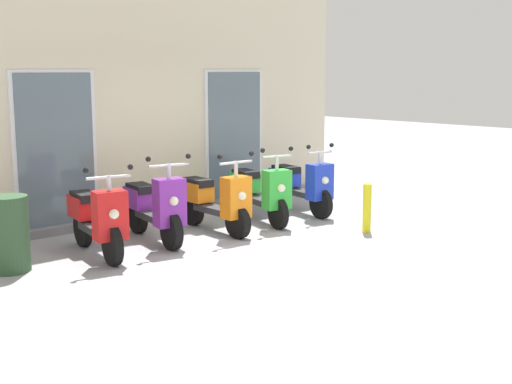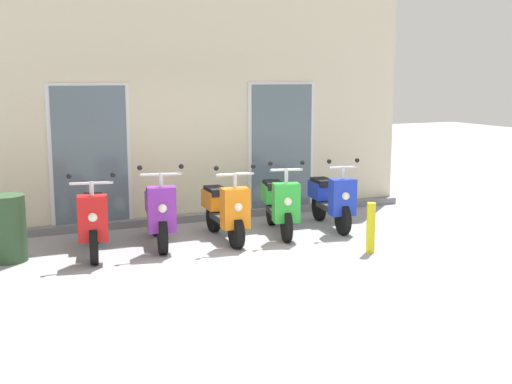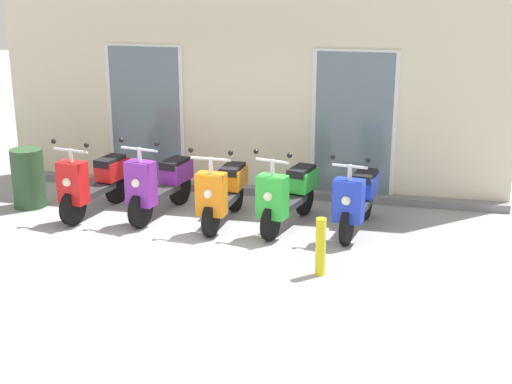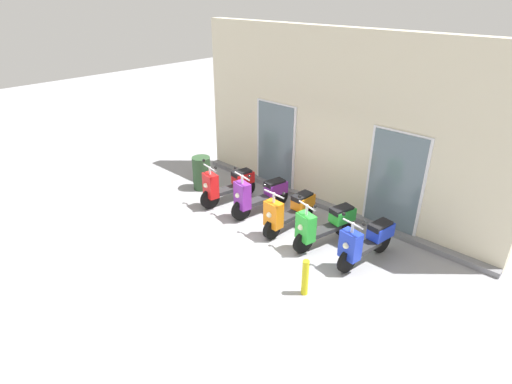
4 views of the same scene
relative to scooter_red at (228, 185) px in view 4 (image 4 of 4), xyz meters
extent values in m
plane|color=#939399|center=(1.91, -1.16, -0.48)|extent=(40.00, 40.00, 0.00)
cube|color=beige|center=(1.91, 1.68, 1.59)|extent=(8.00, 0.30, 4.14)
cube|color=slate|center=(1.91, 1.43, -0.42)|extent=(8.00, 0.20, 0.12)
cube|color=silver|center=(0.25, 1.51, 0.67)|extent=(1.27, 0.04, 2.30)
cube|color=slate|center=(0.25, 1.49, 0.67)|extent=(1.15, 0.02, 2.22)
cube|color=silver|center=(3.56, 1.51, 0.67)|extent=(1.27, 0.04, 2.30)
cube|color=slate|center=(3.56, 1.49, 0.67)|extent=(1.15, 0.02, 2.22)
cylinder|color=black|center=(-0.09, -0.51, -0.24)|extent=(0.19, 0.50, 0.49)
cylinder|color=black|center=(0.10, 0.56, -0.24)|extent=(0.19, 0.50, 0.49)
cube|color=#2D2D30|center=(0.00, 0.02, -0.14)|extent=(0.38, 0.71, 0.09)
cube|color=red|center=(-0.09, -0.47, 0.12)|extent=(0.42, 0.31, 0.59)
sphere|color=#F2EFCC|center=(-0.11, -0.60, 0.16)|extent=(0.12, 0.12, 0.12)
cube|color=red|center=(0.08, 0.46, 0.07)|extent=(0.39, 0.57, 0.28)
cube|color=black|center=(0.08, 0.42, 0.21)|extent=(0.34, 0.52, 0.11)
cylinder|color=silver|center=(-0.09, -0.47, 0.50)|extent=(0.06, 0.06, 0.20)
cylinder|color=silver|center=(-0.09, -0.47, 0.58)|extent=(0.54, 0.13, 0.04)
sphere|color=black|center=(0.18, -0.52, 0.68)|extent=(0.07, 0.07, 0.07)
sphere|color=black|center=(-0.36, -0.42, 0.68)|extent=(0.07, 0.07, 0.07)
cylinder|color=black|center=(0.86, -0.38, -0.24)|extent=(0.20, 0.50, 0.49)
cylinder|color=black|center=(1.06, 0.72, -0.24)|extent=(0.20, 0.50, 0.49)
cube|color=#2D2D30|center=(0.96, 0.17, -0.14)|extent=(0.38, 0.73, 0.09)
cube|color=purple|center=(0.86, -0.34, 0.14)|extent=(0.42, 0.30, 0.62)
sphere|color=#F2EFCC|center=(0.84, -0.47, 0.18)|extent=(0.12, 0.12, 0.12)
cube|color=purple|center=(1.04, 0.62, 0.05)|extent=(0.39, 0.57, 0.28)
cube|color=black|center=(1.03, 0.58, 0.19)|extent=(0.34, 0.52, 0.11)
cylinder|color=silver|center=(0.86, -0.34, 0.53)|extent=(0.06, 0.06, 0.21)
cylinder|color=silver|center=(0.86, -0.34, 0.62)|extent=(0.55, 0.14, 0.04)
sphere|color=black|center=(1.14, -0.39, 0.72)|extent=(0.07, 0.07, 0.07)
sphere|color=black|center=(0.59, -0.29, 0.72)|extent=(0.07, 0.07, 0.07)
cylinder|color=black|center=(1.90, -0.49, -0.26)|extent=(0.14, 0.45, 0.44)
cylinder|color=black|center=(1.95, 0.61, -0.26)|extent=(0.14, 0.45, 0.44)
cube|color=#2D2D30|center=(1.93, 0.06, -0.16)|extent=(0.29, 0.70, 0.09)
cube|color=orange|center=(1.90, -0.45, 0.09)|extent=(0.39, 0.26, 0.57)
sphere|color=#F2EFCC|center=(1.89, -0.58, 0.13)|extent=(0.12, 0.12, 0.12)
cube|color=orange|center=(1.95, 0.51, 0.05)|extent=(0.33, 0.53, 0.28)
cube|color=black|center=(1.95, 0.47, 0.19)|extent=(0.28, 0.49, 0.11)
cylinder|color=silver|center=(1.90, -0.45, 0.47)|extent=(0.06, 0.06, 0.24)
cylinder|color=silver|center=(1.90, -0.45, 0.57)|extent=(0.55, 0.06, 0.04)
sphere|color=black|center=(2.17, -0.47, 0.67)|extent=(0.07, 0.07, 0.07)
sphere|color=black|center=(1.63, -0.44, 0.67)|extent=(0.07, 0.07, 0.07)
cylinder|color=black|center=(2.71, -0.46, -0.25)|extent=(0.20, 0.48, 0.47)
cylinder|color=black|center=(2.98, 0.65, -0.25)|extent=(0.20, 0.48, 0.47)
cube|color=#2D2D30|center=(2.84, 0.10, -0.15)|extent=(0.42, 0.75, 0.09)
cube|color=green|center=(2.72, -0.42, 0.10)|extent=(0.43, 0.32, 0.57)
sphere|color=#F2EFCC|center=(2.69, -0.54, 0.14)|extent=(0.12, 0.12, 0.12)
cube|color=green|center=(2.95, 0.56, 0.07)|extent=(0.41, 0.58, 0.28)
cube|color=black|center=(2.94, 0.52, 0.21)|extent=(0.37, 0.53, 0.11)
cylinder|color=silver|center=(2.72, -0.42, 0.48)|extent=(0.06, 0.06, 0.24)
cylinder|color=silver|center=(2.72, -0.42, 0.58)|extent=(0.47, 0.15, 0.04)
sphere|color=black|center=(2.95, -0.47, 0.68)|extent=(0.07, 0.07, 0.07)
sphere|color=black|center=(2.49, -0.36, 0.68)|extent=(0.07, 0.07, 0.07)
cylinder|color=black|center=(3.70, -0.40, -0.24)|extent=(0.16, 0.48, 0.48)
cylinder|color=black|center=(3.86, 0.65, -0.24)|extent=(0.16, 0.48, 0.48)
cube|color=#2D2D30|center=(3.78, 0.13, -0.14)|extent=(0.36, 0.69, 0.09)
cube|color=#1E38C6|center=(3.71, -0.36, 0.10)|extent=(0.41, 0.29, 0.56)
sphere|color=#F2EFCC|center=(3.69, -0.49, 0.14)|extent=(0.12, 0.12, 0.12)
cube|color=#1E38C6|center=(3.84, 0.55, 0.06)|extent=(0.37, 0.56, 0.28)
cube|color=black|center=(3.84, 0.51, 0.20)|extent=(0.33, 0.51, 0.11)
cylinder|color=silver|center=(3.71, -0.36, 0.47)|extent=(0.06, 0.06, 0.22)
cylinder|color=silver|center=(3.71, -0.36, 0.56)|extent=(0.46, 0.10, 0.04)
sphere|color=black|center=(3.93, -0.39, 0.66)|extent=(0.07, 0.07, 0.07)
sphere|color=black|center=(3.48, -0.32, 0.66)|extent=(0.07, 0.07, 0.07)
cylinder|color=yellow|center=(3.51, -1.46, -0.13)|extent=(0.12, 0.12, 0.70)
cylinder|color=#2D4C2D|center=(-1.10, 0.09, -0.04)|extent=(0.48, 0.48, 0.88)
camera|label=1|loc=(-4.30, -7.61, 1.82)|focal=49.18mm
camera|label=2|loc=(-1.52, -9.01, 1.95)|focal=46.75mm
camera|label=3|loc=(4.54, -9.31, 3.00)|focal=51.24mm
camera|label=4|loc=(6.83, -6.24, 4.40)|focal=29.04mm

